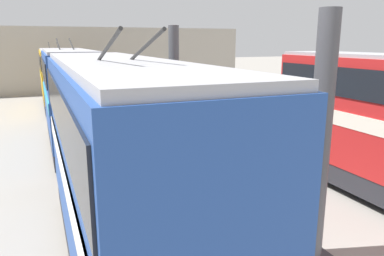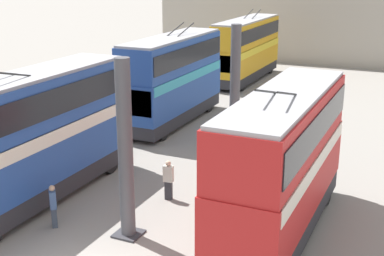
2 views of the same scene
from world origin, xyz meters
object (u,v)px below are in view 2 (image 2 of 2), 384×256
Objects in this scene: bus_right_near at (32,131)px; oil_drum at (284,148)px; person_aisle_midway at (168,179)px; person_by_left_row at (248,183)px; bus_right_mid at (172,75)px; bus_left_near at (283,157)px; person_by_right_row at (53,205)px; bus_right_far at (246,46)px.

bus_right_near is 11.77× the size of oil_drum.
oil_drum is (7.14, -3.06, -0.48)m from person_aisle_midway.
person_by_left_row is 5.92m from oil_drum.
bus_right_mid is at bearing 68.32° from oil_drum.
bus_left_near is at bearing -82.10° from bus_right_near.
person_by_right_row is 12.64m from oil_drum.
bus_right_mid is at bearing -124.64° from person_by_left_row.
person_by_right_row is (-3.01, 7.95, -2.16)m from bus_left_near.
person_aisle_midway reaches higher than oil_drum.
bus_right_mid is 5.65× the size of person_by_right_row.
person_aisle_midway is at bearing -167.97° from person_by_right_row.
bus_right_mid is 12.38m from person_by_left_row.
oil_drum is at bearing -30.53° from person_aisle_midway.
bus_right_mid is at bearing 41.63° from bus_left_near.
bus_right_near is 6.11× the size of person_aisle_midway.
bus_right_mid is 10.60× the size of oil_drum.
person_aisle_midway is at bearing -54.56° from person_by_left_row.
bus_right_mid is (12.76, 0.00, -0.03)m from bus_right_near.
person_by_left_row is at bearing -138.39° from bus_right_mid.
bus_left_near is at bearing -108.63° from person_aisle_midway.
bus_right_mid reaches higher than bus_right_far.
person_aisle_midway is at bearing -168.39° from bus_right_far.
bus_left_near is at bearing -158.20° from bus_right_far.
person_aisle_midway is (2.42, -4.98, -2.17)m from bus_right_near.
person_aisle_midway is at bearing -64.02° from bus_right_near.
person_aisle_midway reaches higher than person_by_right_row.
person_by_right_row is at bearing 110.75° from bus_left_near.
bus_right_far reaches higher than person_by_left_row.
person_by_left_row is 0.91× the size of person_by_right_row.
oil_drum is at bearing -40.04° from bus_right_near.
bus_right_near reaches higher than person_aisle_midway.
bus_left_near is 8.82m from oil_drum.
bus_right_near reaches higher than bus_right_mid.
bus_right_mid is at bearing -180.00° from bus_right_far.
bus_right_far is (13.88, 0.00, -0.13)m from bus_right_mid.
bus_left_near is 5.65× the size of person_by_right_row.
person_by_right_row is 0.97× the size of person_aisle_midway.
person_by_left_row is 1.70× the size of oil_drum.
person_by_left_row is at bearing -179.55° from oil_drum.
bus_right_far is at bearing -146.88° from person_by_left_row.
bus_right_near is at bearing -51.89° from person_by_left_row.
person_by_left_row is at bearing -75.62° from person_aisle_midway.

